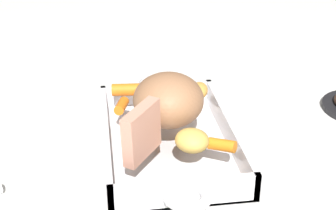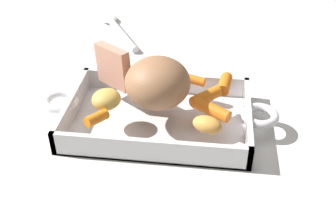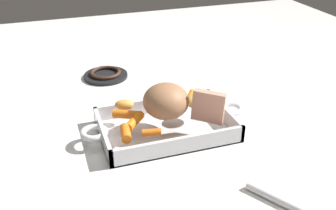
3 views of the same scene
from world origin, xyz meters
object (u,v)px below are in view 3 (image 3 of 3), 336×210
at_px(baby_carrot_short, 127,114).
at_px(stove_burner_rear, 106,75).
at_px(roast_slice_outer, 208,107).
at_px(potato_whole, 195,101).
at_px(baby_carrot_southwest, 126,133).
at_px(roasting_dish, 166,127).
at_px(baby_carrot_northwest, 191,96).
at_px(baby_carrot_northeast, 152,132).
at_px(baby_carrot_center_left, 135,121).
at_px(pork_roast, 164,101).
at_px(potato_golden_small, 124,105).

xyz_separation_m(baby_carrot_short, stove_burner_rear, (-0.01, -0.38, -0.05)).
height_order(roast_slice_outer, potato_whole, roast_slice_outer).
distance_m(baby_carrot_short, baby_carrot_southwest, 0.09).
distance_m(roasting_dish, baby_carrot_southwest, 0.15).
bearing_deg(baby_carrot_northwest, baby_carrot_northeast, 42.68).
distance_m(baby_carrot_center_left, potato_whole, 0.18).
height_order(pork_roast, stove_burner_rear, pork_roast).
height_order(pork_roast, baby_carrot_center_left, pork_roast).
height_order(baby_carrot_short, baby_carrot_northwest, baby_carrot_short).
bearing_deg(potato_golden_small, baby_carrot_northeast, 102.50).
relative_size(baby_carrot_short, baby_carrot_northwest, 1.64).
distance_m(pork_roast, baby_carrot_southwest, 0.14).
bearing_deg(roast_slice_outer, baby_carrot_center_left, -12.06).
bearing_deg(baby_carrot_northeast, potato_whole, -146.69).
xyz_separation_m(baby_carrot_northeast, potato_golden_small, (0.03, -0.15, 0.01)).
bearing_deg(pork_roast, baby_carrot_southwest, 28.91).
relative_size(roast_slice_outer, baby_carrot_southwest, 1.50).
bearing_deg(roasting_dish, baby_carrot_short, -13.23).
distance_m(baby_carrot_southwest, baby_carrot_northeast, 0.06).
bearing_deg(stove_burner_rear, baby_carrot_northwest, 119.13).
bearing_deg(baby_carrot_southwest, roast_slice_outer, -177.64).
relative_size(potato_golden_small, stove_burner_rear, 0.34).
bearing_deg(stove_burner_rear, potato_whole, 115.22).
bearing_deg(potato_golden_small, roasting_dish, 142.74).
height_order(baby_carrot_short, potato_golden_small, potato_golden_small).
bearing_deg(baby_carrot_southwest, pork_roast, -151.09).
distance_m(roasting_dish, baby_carrot_short, 0.11).
distance_m(baby_carrot_short, stove_burner_rear, 0.38).
xyz_separation_m(baby_carrot_southwest, stove_burner_rear, (-0.04, -0.47, -0.05)).
height_order(roasting_dish, potato_golden_small, potato_golden_small).
distance_m(baby_carrot_southwest, potato_whole, 0.23).
relative_size(baby_carrot_southwest, potato_whole, 1.00).
bearing_deg(pork_roast, baby_carrot_northeast, 53.95).
bearing_deg(roasting_dish, roast_slice_outer, 150.04).
relative_size(baby_carrot_center_left, baby_carrot_northeast, 1.47).
bearing_deg(potato_golden_small, baby_carrot_southwest, 78.17).
xyz_separation_m(baby_carrot_northeast, potato_whole, (-0.15, -0.10, 0.01)).
xyz_separation_m(baby_carrot_southwest, baby_carrot_northwest, (-0.22, -0.13, -0.00)).
xyz_separation_m(baby_carrot_short, potato_whole, (-0.19, -0.00, 0.01)).
bearing_deg(roasting_dish, pork_roast, -24.69).
height_order(baby_carrot_southwest, stove_burner_rear, baby_carrot_southwest).
xyz_separation_m(roasting_dish, potato_whole, (-0.09, -0.02, 0.05)).
xyz_separation_m(baby_carrot_northwest, stove_burner_rear, (0.19, -0.33, -0.05)).
bearing_deg(potato_whole, roast_slice_outer, 92.38).
height_order(roasting_dish, roast_slice_outer, roast_slice_outer).
xyz_separation_m(baby_carrot_northwest, potato_whole, (0.01, 0.05, 0.01)).
xyz_separation_m(pork_roast, baby_carrot_southwest, (0.12, 0.07, -0.03)).
xyz_separation_m(roast_slice_outer, potato_whole, (0.00, -0.08, -0.02)).
bearing_deg(baby_carrot_short, potato_whole, -179.90).
bearing_deg(baby_carrot_southwest, baby_carrot_northwest, -148.76).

